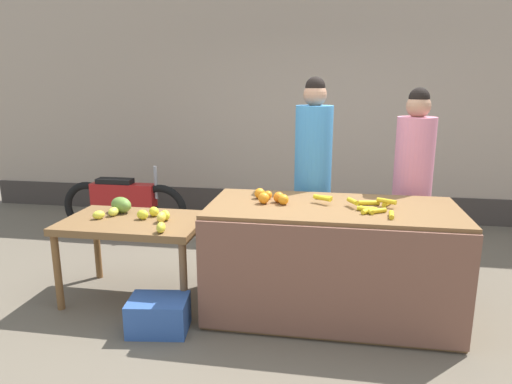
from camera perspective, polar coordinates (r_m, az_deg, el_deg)
The scene contains 12 objects.
ground_plane at distance 3.95m, azimuth 3.76°, elevation -14.29°, with size 24.00×24.00×0.00m, color #665B4C.
market_wall_back at distance 6.31m, azimuth 6.68°, elevation 11.30°, with size 9.54×0.23×3.28m.
fruit_stall_counter at distance 3.73m, azimuth 9.29°, elevation -8.50°, with size 1.94×0.92×0.91m.
side_table_wooden at distance 4.03m, azimuth -15.03°, elevation -4.46°, with size 1.18×0.75×0.71m.
banana_bunch_pile at distance 3.56m, azimuth 13.39°, elevation -1.62°, with size 0.64×0.53×0.07m.
orange_pile at distance 3.66m, azimuth 1.80°, elevation -0.60°, with size 0.30×0.25×0.09m.
mango_papaya_pile at distance 4.08m, azimuth -15.26°, elevation -2.22°, with size 0.76×0.65×0.14m.
vendor_woman_blue_shirt at distance 4.27m, azimuth 7.09°, elevation 1.48°, with size 0.34×0.34×1.89m.
vendor_woman_pink_shirt at distance 4.36m, azimuth 18.91°, elevation 0.44°, with size 0.34×0.34×1.80m.
parked_motorcycle at distance 5.83m, azimuth -16.20°, elevation -1.33°, with size 1.60×0.18×0.88m.
produce_crate at distance 3.64m, azimuth -12.08°, elevation -14.79°, with size 0.44×0.32×0.26m, color #3359A5.
produce_sack at distance 4.54m, azimuth -1.24°, elevation -6.55°, with size 0.36×0.30×0.56m, color tan.
Camera 1 is at (0.33, -3.48, 1.84)m, focal length 31.98 mm.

